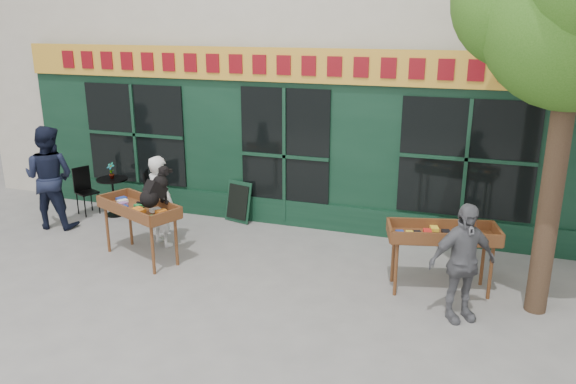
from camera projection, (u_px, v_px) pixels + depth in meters
name	position (u px, v px, depth m)	size (l,w,h in m)	color
ground	(235.00, 274.00, 8.67)	(80.00, 80.00, 0.00)	slate
book_cart_center	(139.00, 211.00, 9.01)	(1.62, 1.16, 0.99)	brown
dog	(154.00, 186.00, 8.71)	(0.34, 0.60, 0.60)	black
woman	(160.00, 201.00, 9.60)	(0.58, 0.38, 1.59)	silver
book_cart_right	(443.00, 237.00, 7.93)	(1.61, 0.97, 0.99)	brown
man_right	(462.00, 263.00, 7.16)	(0.93, 0.39, 1.59)	#5C5C61
bistro_table	(113.00, 189.00, 11.12)	(0.60, 0.60, 0.76)	black
bistro_chair_left	(84.00, 186.00, 11.26)	(0.48, 0.48, 0.95)	black
bistro_chair_right	(143.00, 190.00, 10.99)	(0.47, 0.47, 0.95)	black
potted_plant	(111.00, 171.00, 11.01)	(0.17, 0.12, 0.32)	gray
man_left	(49.00, 177.00, 10.40)	(0.94, 0.73, 1.93)	black
chalkboard	(238.00, 202.00, 10.82)	(0.59, 0.32, 0.79)	black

